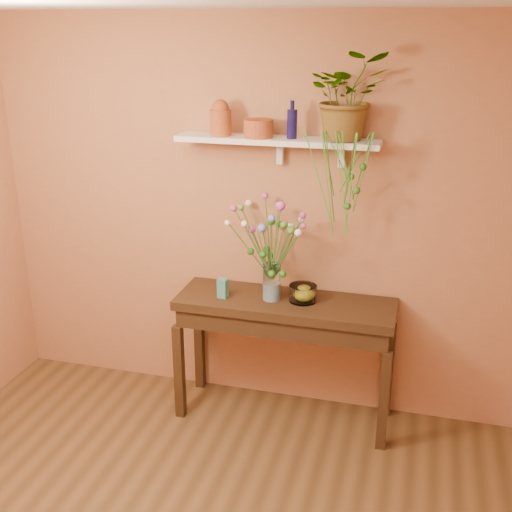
{
  "coord_description": "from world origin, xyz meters",
  "views": [
    {
      "loc": [
        0.98,
        -2.05,
        2.6
      ],
      "look_at": [
        0.0,
        1.55,
        1.25
      ],
      "focal_mm": 44.75,
      "sensor_mm": 36.0,
      "label": 1
    }
  ],
  "objects_px": {
    "glass_vase": "(272,285)",
    "glass_bowl": "(303,294)",
    "blue_bottle": "(292,123)",
    "sideboard": "(285,318)",
    "terracotta_jug": "(220,118)",
    "spider_plant": "(348,96)",
    "bouquet": "(271,232)"
  },
  "relations": [
    {
      "from": "blue_bottle",
      "to": "glass_vase",
      "type": "height_order",
      "value": "blue_bottle"
    },
    {
      "from": "blue_bottle",
      "to": "sideboard",
      "type": "bearing_deg",
      "value": -89.3
    },
    {
      "from": "glass_vase",
      "to": "bouquet",
      "type": "height_order",
      "value": "bouquet"
    },
    {
      "from": "sideboard",
      "to": "blue_bottle",
      "type": "bearing_deg",
      "value": 90.7
    },
    {
      "from": "terracotta_jug",
      "to": "glass_bowl",
      "type": "xyz_separation_m",
      "value": [
        0.58,
        -0.08,
        -1.11
      ]
    },
    {
      "from": "terracotta_jug",
      "to": "spider_plant",
      "type": "height_order",
      "value": "spider_plant"
    },
    {
      "from": "bouquet",
      "to": "glass_bowl",
      "type": "relative_size",
      "value": 3.1
    },
    {
      "from": "glass_vase",
      "to": "glass_bowl",
      "type": "xyz_separation_m",
      "value": [
        0.21,
        0.03,
        -0.06
      ]
    },
    {
      "from": "sideboard",
      "to": "glass_bowl",
      "type": "xyz_separation_m",
      "value": [
        0.11,
        0.02,
        0.18
      ]
    },
    {
      "from": "sideboard",
      "to": "terracotta_jug",
      "type": "bearing_deg",
      "value": 168.18
    },
    {
      "from": "spider_plant",
      "to": "glass_bowl",
      "type": "relative_size",
      "value": 2.89
    },
    {
      "from": "bouquet",
      "to": "glass_bowl",
      "type": "bearing_deg",
      "value": 8.79
    },
    {
      "from": "spider_plant",
      "to": "glass_vase",
      "type": "xyz_separation_m",
      "value": [
        -0.42,
        -0.16,
        -1.21
      ]
    },
    {
      "from": "blue_bottle",
      "to": "spider_plant",
      "type": "height_order",
      "value": "spider_plant"
    },
    {
      "from": "blue_bottle",
      "to": "bouquet",
      "type": "height_order",
      "value": "blue_bottle"
    },
    {
      "from": "spider_plant",
      "to": "bouquet",
      "type": "bearing_deg",
      "value": -158.68
    },
    {
      "from": "blue_bottle",
      "to": "glass_vase",
      "type": "bearing_deg",
      "value": -127.05
    },
    {
      "from": "glass_bowl",
      "to": "spider_plant",
      "type": "bearing_deg",
      "value": 31.73
    },
    {
      "from": "glass_bowl",
      "to": "blue_bottle",
      "type": "bearing_deg",
      "value": 141.17
    },
    {
      "from": "blue_bottle",
      "to": "glass_vase",
      "type": "xyz_separation_m",
      "value": [
        -0.09,
        -0.12,
        -1.04
      ]
    },
    {
      "from": "spider_plant",
      "to": "bouquet",
      "type": "xyz_separation_m",
      "value": [
        -0.43,
        -0.17,
        -0.85
      ]
    },
    {
      "from": "blue_bottle",
      "to": "spider_plant",
      "type": "bearing_deg",
      "value": 7.23
    },
    {
      "from": "sideboard",
      "to": "blue_bottle",
      "type": "xyz_separation_m",
      "value": [
        -0.0,
        0.11,
        1.28
      ]
    },
    {
      "from": "terracotta_jug",
      "to": "spider_plant",
      "type": "relative_size",
      "value": 0.43
    },
    {
      "from": "spider_plant",
      "to": "glass_vase",
      "type": "distance_m",
      "value": 1.29
    },
    {
      "from": "spider_plant",
      "to": "bouquet",
      "type": "distance_m",
      "value": 0.96
    },
    {
      "from": "sideboard",
      "to": "spider_plant",
      "type": "bearing_deg",
      "value": 24.49
    },
    {
      "from": "sideboard",
      "to": "blue_bottle",
      "type": "height_order",
      "value": "blue_bottle"
    },
    {
      "from": "spider_plant",
      "to": "bouquet",
      "type": "relative_size",
      "value": 0.93
    },
    {
      "from": "terracotta_jug",
      "to": "glass_vase",
      "type": "distance_m",
      "value": 1.12
    },
    {
      "from": "terracotta_jug",
      "to": "glass_bowl",
      "type": "height_order",
      "value": "terracotta_jug"
    },
    {
      "from": "blue_bottle",
      "to": "glass_vase",
      "type": "distance_m",
      "value": 1.05
    }
  ]
}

